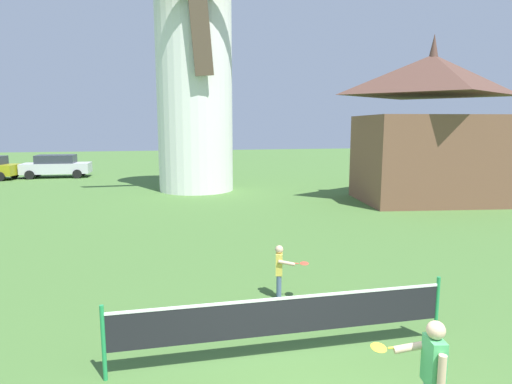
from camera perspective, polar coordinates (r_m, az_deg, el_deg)
windmill at (r=23.89m, az=-8.28°, el=16.51°), size 8.34×4.74×14.23m
tennis_net at (r=6.66m, az=3.82°, el=-16.27°), size 5.23×0.06×1.10m
player_near at (r=5.55m, az=22.40°, el=-21.32°), size 0.75×0.65×1.38m
player_far at (r=8.85m, az=3.29°, el=-10.16°), size 0.66×0.60×1.11m
parked_car_silver at (r=32.55m, az=-25.16°, el=3.20°), size 4.45×1.95×1.56m
chapel at (r=21.35m, az=22.14°, el=7.54°), size 6.85×5.41×7.60m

